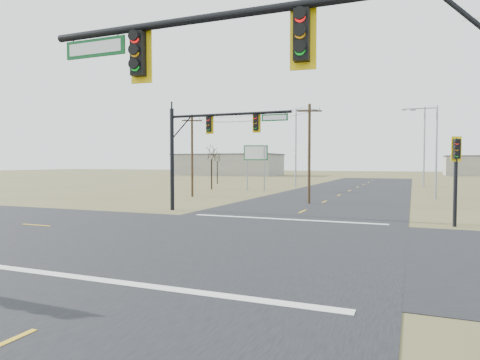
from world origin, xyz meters
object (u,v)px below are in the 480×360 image
object	(u,v)px
mast_arm_near	(318,72)
mast_arm_far	(208,136)
utility_pole_far	(192,154)
bare_tree_b	(217,156)
bare_tree_a	(211,152)
streetlight_b	(422,142)
pedestal_signal_ne	(456,162)
highway_sign	(256,158)
utility_pole_near	(309,151)
streetlight_a	(434,147)
streetlight_c	(297,143)

from	to	relation	value
mast_arm_near	mast_arm_far	world-z (taller)	mast_arm_far
utility_pole_far	bare_tree_b	xyz separation A→B (m)	(-8.61, 24.35, 0.20)
mast_arm_far	bare_tree_a	xyz separation A→B (m)	(-10.68, 22.57, -0.46)
bare_tree_b	streetlight_b	bearing A→B (deg)	6.43
pedestal_signal_ne	utility_pole_far	distance (m)	26.19
mast_arm_far	highway_sign	xyz separation A→B (m)	(-4.73, 22.87, -1.31)
utility_pole_near	streetlight_a	bearing A→B (deg)	40.44
mast_arm_far	streetlight_b	xyz separation A→B (m)	(14.53, 39.08, 1.06)
utility_pole_near	streetlight_b	bearing A→B (deg)	73.11
mast_arm_far	streetlight_b	bearing A→B (deg)	55.08
highway_sign	bare_tree_b	bearing A→B (deg)	115.11
mast_arm_near	highway_sign	xyz separation A→B (m)	(-16.29, 41.14, -1.32)
utility_pole_near	highway_sign	xyz separation A→B (m)	(-9.99, 14.34, -0.40)
streetlight_b	streetlight_c	xyz separation A→B (m)	(-16.19, -7.63, -0.21)
utility_pole_near	bare_tree_a	world-z (taller)	utility_pole_near
mast_arm_far	utility_pole_far	world-z (taller)	utility_pole_far
bare_tree_b	utility_pole_far	bearing A→B (deg)	-70.52
pedestal_signal_ne	highway_sign	size ratio (longest dim) A/B	0.87
highway_sign	streetlight_c	xyz separation A→B (m)	(3.07, 8.58, 2.16)
streetlight_a	bare_tree_b	size ratio (longest dim) A/B	1.54
streetlight_b	bare_tree_a	world-z (taller)	streetlight_b
bare_tree_b	bare_tree_a	bearing A→B (deg)	-67.88
mast_arm_near	streetlight_b	distance (m)	57.44
mast_arm_near	streetlight_b	size ratio (longest dim) A/B	0.93
mast_arm_near	bare_tree_b	xyz separation A→B (m)	(-27.55, 53.91, -0.76)
pedestal_signal_ne	utility_pole_near	distance (m)	14.30
utility_pole_far	bare_tree_b	distance (m)	25.83
streetlight_c	bare_tree_a	world-z (taller)	streetlight_c
mast_arm_far	bare_tree_a	size ratio (longest dim) A/B	1.48
mast_arm_far	pedestal_signal_ne	world-z (taller)	mast_arm_far
mast_arm_far	streetlight_a	xyz separation A→B (m)	(15.17, 16.98, -0.39)
streetlight_b	streetlight_c	size ratio (longest dim) A/B	1.03
bare_tree_a	bare_tree_b	bearing A→B (deg)	112.12
bare_tree_a	mast_arm_near	bearing A→B (deg)	-61.43
utility_pole_near	bare_tree_a	bearing A→B (deg)	138.61
streetlight_c	streetlight_b	bearing A→B (deg)	3.75
streetlight_a	bare_tree_a	world-z (taller)	streetlight_a
streetlight_a	streetlight_b	size ratio (longest dim) A/B	0.77
mast_arm_near	mast_arm_far	bearing A→B (deg)	117.25
utility_pole_near	streetlight_c	size ratio (longest dim) A/B	0.76
streetlight_a	bare_tree_b	xyz separation A→B (m)	(-31.16, 18.66, -0.37)
pedestal_signal_ne	bare_tree_b	size ratio (longest dim) A/B	0.86
mast_arm_far	streetlight_a	distance (m)	22.78
highway_sign	bare_tree_a	world-z (taller)	bare_tree_a
highway_sign	streetlight_b	size ratio (longest dim) A/B	0.49
bare_tree_a	bare_tree_b	xyz separation A→B (m)	(-5.31, 13.07, -0.30)
highway_sign	bare_tree_b	world-z (taller)	bare_tree_b
mast_arm_near	highway_sign	size ratio (longest dim) A/B	1.89
highway_sign	streetlight_a	xyz separation A→B (m)	(19.90, -5.88, 0.92)
mast_arm_near	highway_sign	bearing A→B (deg)	106.53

